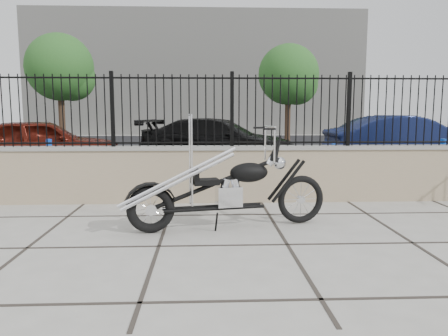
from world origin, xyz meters
The scene contains 14 objects.
ground_plane centered at (0.00, 0.00, 0.00)m, with size 90.00×90.00×0.00m, color #99968E.
parking_lot centered at (0.00, 12.50, 0.00)m, with size 30.00×30.00×0.00m, color black.
retaining_wall centered at (0.00, 2.50, 0.48)m, with size 14.00×0.36×0.96m, color gray.
iron_fence centered at (0.00, 2.50, 1.56)m, with size 14.00×0.08×1.20m, color black.
background_building centered at (0.00, 26.50, 4.00)m, with size 22.00×6.00×8.00m, color beige.
chopper_motorcycle centered at (0.80, 0.76, 0.77)m, with size 2.57×0.45×1.54m, color black, non-canonical shape.
car_red centered at (-3.76, 6.83, 0.68)m, with size 1.61×4.01×1.37m, color #4D120B.
car_black centered at (0.94, 7.76, 0.67)m, with size 1.88×4.61×1.34m, color black.
car_blue centered at (6.09, 6.87, 0.72)m, with size 1.52×4.35×1.43m, color #10183C.
bollard_a centered at (-2.70, 4.29, 0.49)m, with size 0.12×0.12×0.97m, color #0E1FD9.
bollard_b centered at (3.31, 4.31, 0.43)m, with size 0.10×0.10×0.86m, color #0C2AB8.
bollard_c centered at (5.63, 4.17, 0.48)m, with size 0.12×0.12×0.97m, color blue.
tree_left centered at (-6.31, 16.47, 3.74)m, with size 3.16×3.16×5.34m.
tree_right centered at (4.52, 15.99, 3.39)m, with size 2.87×2.87×4.84m.
Camera 1 is at (0.54, -4.91, 1.56)m, focal length 35.00 mm.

